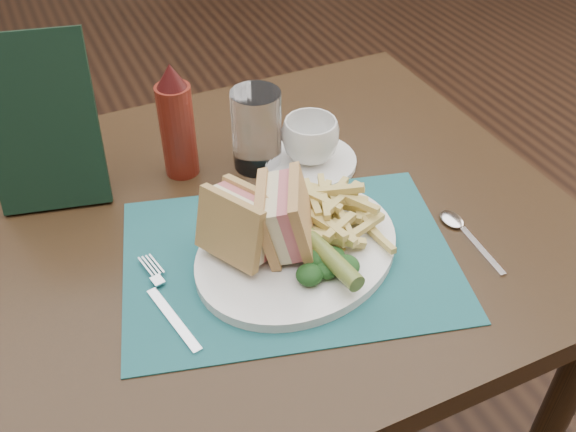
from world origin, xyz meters
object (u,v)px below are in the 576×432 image
(sandwich_half_a, at_px, (229,232))
(saucer, at_px, (310,161))
(drinking_glass, at_px, (257,130))
(check_presenter, at_px, (41,123))
(table_main, at_px, (262,371))
(ketchup_bottle, at_px, (176,121))
(plate, at_px, (297,250))
(sandwich_half_b, at_px, (269,216))
(placemat, at_px, (289,258))
(coffee_cup, at_px, (310,140))

(sandwich_half_a, height_order, saucer, sandwich_half_a)
(drinking_glass, bearing_deg, check_presenter, 168.98)
(table_main, distance_m, ketchup_bottle, 0.50)
(plate, relative_size, drinking_glass, 2.31)
(sandwich_half_b, bearing_deg, plate, -1.54)
(sandwich_half_a, distance_m, drinking_glass, 0.24)
(placemat, distance_m, drinking_glass, 0.23)
(table_main, distance_m, saucer, 0.41)
(ketchup_bottle, bearing_deg, saucer, -19.20)
(table_main, height_order, ketchup_bottle, ketchup_bottle)
(sandwich_half_a, distance_m, coffee_cup, 0.26)
(saucer, distance_m, drinking_glass, 0.10)
(table_main, bearing_deg, placemat, -86.65)
(table_main, bearing_deg, saucer, 32.79)
(table_main, relative_size, check_presenter, 3.56)
(sandwich_half_b, distance_m, saucer, 0.23)
(sandwich_half_b, relative_size, drinking_glass, 0.78)
(saucer, distance_m, ketchup_bottle, 0.22)
(sandwich_half_b, bearing_deg, sandwich_half_a, -148.14)
(coffee_cup, bearing_deg, plate, -120.80)
(table_main, distance_m, coffee_cup, 0.45)
(coffee_cup, relative_size, ketchup_bottle, 0.48)
(placemat, height_order, saucer, saucer)
(sandwich_half_b, bearing_deg, coffee_cup, 76.09)
(plate, distance_m, coffee_cup, 0.22)
(sandwich_half_a, relative_size, check_presenter, 0.38)
(plate, bearing_deg, sandwich_half_b, 130.03)
(table_main, distance_m, sandwich_half_b, 0.45)
(plate, bearing_deg, saucer, 37.26)
(ketchup_bottle, height_order, check_presenter, check_presenter)
(plate, distance_m, sandwich_half_a, 0.11)
(placemat, xyz_separation_m, ketchup_bottle, (-0.07, 0.25, 0.09))
(coffee_cup, distance_m, ketchup_bottle, 0.21)
(drinking_glass, bearing_deg, saucer, -23.88)
(check_presenter, bearing_deg, drinking_glass, 1.75)
(sandwich_half_a, distance_m, check_presenter, 0.32)
(sandwich_half_b, height_order, saucer, sandwich_half_b)
(placemat, xyz_separation_m, drinking_glass, (0.05, 0.22, 0.06))
(sandwich_half_a, relative_size, sandwich_half_b, 0.95)
(sandwich_half_a, bearing_deg, coffee_cup, 12.39)
(table_main, relative_size, sandwich_half_b, 8.84)
(saucer, bearing_deg, sandwich_half_a, -139.21)
(table_main, xyz_separation_m, sandwich_half_b, (-0.01, -0.08, 0.44))
(sandwich_half_a, relative_size, saucer, 0.65)
(sandwich_half_b, bearing_deg, check_presenter, 158.60)
(sandwich_half_b, distance_m, ketchup_bottle, 0.24)
(plate, xyz_separation_m, sandwich_half_a, (-0.09, 0.01, 0.06))
(drinking_glass, bearing_deg, sandwich_half_b, -108.23)
(sandwich_half_a, relative_size, coffee_cup, 1.08)
(check_presenter, bearing_deg, ketchup_bottle, 4.93)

